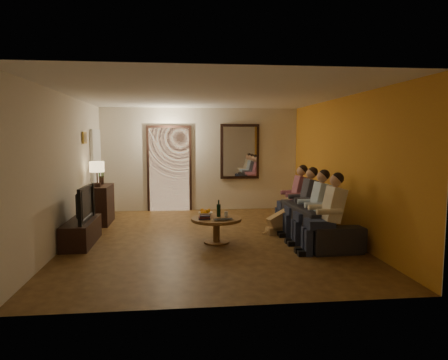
{
  "coord_description": "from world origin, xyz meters",
  "views": [
    {
      "loc": [
        -0.52,
        -7.18,
        1.84
      ],
      "look_at": [
        0.3,
        0.3,
        1.05
      ],
      "focal_mm": 32.0,
      "sensor_mm": 36.0,
      "label": 1
    }
  ],
  "objects": [
    {
      "name": "art_canvas",
      "position": [
        -2.46,
        1.3,
        1.85
      ],
      "size": [
        0.01,
        0.22,
        0.18
      ],
      "primitive_type": "cube",
      "color": "brown",
      "rests_on": "left_wall"
    },
    {
      "name": "book_stack",
      "position": [
        -0.12,
        -0.42,
        0.48
      ],
      "size": [
        0.2,
        0.15,
        0.07
      ],
      "primitive_type": null,
      "color": "black",
      "rests_on": "coffee_table"
    },
    {
      "name": "framed_art",
      "position": [
        -2.47,
        1.3,
        1.85
      ],
      "size": [
        0.03,
        0.28,
        0.24
      ],
      "primitive_type": "cube",
      "color": "#B28C33",
      "rests_on": "left_wall"
    },
    {
      "name": "flower_vase",
      "position": [
        -2.25,
        1.77,
        1.05
      ],
      "size": [
        0.14,
        0.14,
        0.44
      ],
      "primitive_type": null,
      "color": "#AE122C",
      "rests_on": "dresser"
    },
    {
      "name": "back_wall",
      "position": [
        0.0,
        3.0,
        1.3
      ],
      "size": [
        5.0,
        0.02,
        2.6
      ],
      "primitive_type": "cube",
      "color": "beige",
      "rests_on": "floor"
    },
    {
      "name": "person_c",
      "position": [
        1.82,
        0.03,
        0.6
      ],
      "size": [
        0.6,
        0.4,
        1.2
      ],
      "primitive_type": null,
      "color": "tan",
      "rests_on": "sofa"
    },
    {
      "name": "coffee_table",
      "position": [
        0.1,
        -0.32,
        0.23
      ],
      "size": [
        0.89,
        0.89,
        0.45
      ],
      "primitive_type": "cylinder",
      "rotation": [
        0.0,
        0.0,
        -0.0
      ],
      "color": "brown",
      "rests_on": "floor"
    },
    {
      "name": "front_wall",
      "position": [
        0.0,
        -3.0,
        1.3
      ],
      "size": [
        5.0,
        0.02,
        2.6
      ],
      "primitive_type": "cube",
      "color": "beige",
      "rests_on": "floor"
    },
    {
      "name": "floor",
      "position": [
        0.0,
        0.0,
        0.0
      ],
      "size": [
        5.0,
        6.0,
        0.01
      ],
      "primitive_type": "cube",
      "color": "#422A11",
      "rests_on": "ground"
    },
    {
      "name": "right_wall",
      "position": [
        2.5,
        0.0,
        1.3
      ],
      "size": [
        0.02,
        6.0,
        2.6
      ],
      "primitive_type": "cube",
      "color": "beige",
      "rests_on": "floor"
    },
    {
      "name": "bowl",
      "position": [
        -0.08,
        -0.1,
        0.48
      ],
      "size": [
        0.26,
        0.26,
        0.06
      ],
      "primitive_type": "imported",
      "color": "white",
      "rests_on": "coffee_table"
    },
    {
      "name": "table_lamp",
      "position": [
        -2.25,
        1.33,
        1.1
      ],
      "size": [
        0.3,
        0.3,
        0.54
      ],
      "primitive_type": null,
      "color": "beige",
      "rests_on": "dresser"
    },
    {
      "name": "mirror_frame",
      "position": [
        1.0,
        2.96,
        1.5
      ],
      "size": [
        1.0,
        0.05,
        1.4
      ],
      "primitive_type": "cube",
      "color": "black",
      "rests_on": "back_wall"
    },
    {
      "name": "white_door",
      "position": [
        -2.46,
        2.3,
        1.02
      ],
      "size": [
        0.06,
        0.85,
        2.04
      ],
      "primitive_type": "cube",
      "color": "white",
      "rests_on": "floor"
    },
    {
      "name": "sofa",
      "position": [
        1.92,
        -0.27,
        0.32
      ],
      "size": [
        2.2,
        0.95,
        0.63
      ],
      "primitive_type": "imported",
      "rotation": [
        0.0,
        0.0,
        1.62
      ],
      "color": "black",
      "rests_on": "floor"
    },
    {
      "name": "fridge_glimpse",
      "position": [
        -0.55,
        2.98,
        0.9
      ],
      "size": [
        0.45,
        0.03,
        1.7
      ],
      "primitive_type": "cube",
      "color": "silver",
      "rests_on": "floor"
    },
    {
      "name": "left_wall",
      "position": [
        -2.5,
        0.0,
        1.3
      ],
      "size": [
        0.02,
        6.0,
        2.6
      ],
      "primitive_type": "cube",
      "color": "beige",
      "rests_on": "floor"
    },
    {
      "name": "ceiling",
      "position": [
        0.0,
        0.0,
        2.6
      ],
      "size": [
        5.0,
        6.0,
        0.01
      ],
      "primitive_type": "cube",
      "color": "white",
      "rests_on": "back_wall"
    },
    {
      "name": "kitchen_doorway",
      "position": [
        -0.8,
        2.98,
        1.05
      ],
      "size": [
        1.0,
        0.06,
        2.1
      ],
      "primitive_type": "cube",
      "color": "#FFE0A5",
      "rests_on": "floor"
    },
    {
      "name": "tv",
      "position": [
        -2.25,
        -0.14,
        0.72
      ],
      "size": [
        1.05,
        0.14,
        0.6
      ],
      "primitive_type": "imported",
      "rotation": [
        0.0,
        0.0,
        1.57
      ],
      "color": "black",
      "rests_on": "tv_stand"
    },
    {
      "name": "tv_stand",
      "position": [
        -2.25,
        -0.14,
        0.21
      ],
      "size": [
        0.45,
        1.25,
        0.42
      ],
      "primitive_type": "cube",
      "color": "black",
      "rests_on": "floor"
    },
    {
      "name": "person_a",
      "position": [
        1.82,
        -1.17,
        0.6
      ],
      "size": [
        0.6,
        0.4,
        1.2
      ],
      "primitive_type": null,
      "color": "tan",
      "rests_on": "sofa"
    },
    {
      "name": "dresser",
      "position": [
        -2.25,
        1.55,
        0.41
      ],
      "size": [
        0.45,
        0.93,
        0.83
      ],
      "primitive_type": "cube",
      "color": "black",
      "rests_on": "floor"
    },
    {
      "name": "wine_bottle",
      "position": [
        0.15,
        -0.22,
        0.6
      ],
      "size": [
        0.07,
        0.07,
        0.31
      ],
      "primitive_type": null,
      "color": "black",
      "rests_on": "coffee_table"
    },
    {
      "name": "wine_glass",
      "position": [
        0.28,
        -0.27,
        0.5
      ],
      "size": [
        0.06,
        0.06,
        0.1
      ],
      "primitive_type": "cylinder",
      "color": "silver",
      "rests_on": "coffee_table"
    },
    {
      "name": "orange_accent",
      "position": [
        2.49,
        0.0,
        1.3
      ],
      "size": [
        0.01,
        6.0,
        2.6
      ],
      "primitive_type": "cube",
      "color": "orange",
      "rests_on": "right_wall"
    },
    {
      "name": "person_d",
      "position": [
        1.82,
        0.63,
        0.6
      ],
      "size": [
        0.6,
        0.4,
        1.2
      ],
      "primitive_type": null,
      "color": "tan",
      "rests_on": "sofa"
    },
    {
      "name": "oranges",
      "position": [
        -0.08,
        -0.1,
        0.55
      ],
      "size": [
        0.2,
        0.2,
        0.08
      ],
      "primitive_type": null,
      "color": "orange",
      "rests_on": "bowl"
    },
    {
      "name": "laptop",
      "position": [
        0.2,
        -0.6,
        0.46
      ],
      "size": [
        0.35,
        0.24,
        0.03
      ],
      "primitive_type": "imported",
      "rotation": [
        0.0,
        0.0,
        0.09
      ],
      "color": "black",
      "rests_on": "coffee_table"
    },
    {
      "name": "person_b",
      "position": [
        1.82,
        -0.57,
        0.6
      ],
      "size": [
        0.6,
        0.4,
        1.2
      ],
      "primitive_type": null,
      "color": "tan",
      "rests_on": "sofa"
    },
    {
      "name": "door_trim",
      "position": [
        -0.8,
        2.97,
        1.05
      ],
      "size": [
        1.12,
        0.04,
        2.22
      ],
      "primitive_type": "cube",
      "color": "black",
      "rests_on": "floor"
    },
    {
      "name": "mirror_glass",
      "position": [
        1.0,
        2.93,
        1.5
      ],
      "size": [
        0.86,
        0.02,
        1.26
      ],
      "primitive_type": "cube",
      "color": "white",
      "rests_on": "back_wall"
    },
    {
      "name": "dog",
      "position": [
        1.37,
        0.21,
        0.28
      ],
      "size": [
        0.6,
        0.35,
        0.56
      ],
      "primitive_type": null,
      "rotation": [
        0.0,
        0.0,
        0.21
      ],
      "color": "#956945",
      "rests_on": "floor"
    }
  ]
}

